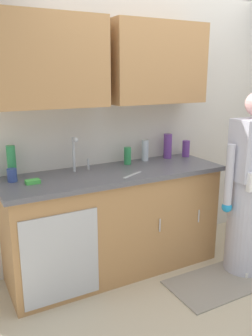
{
  "coord_description": "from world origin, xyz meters",
  "views": [
    {
      "loc": [
        -1.85,
        -1.95,
        1.76
      ],
      "look_at": [
        -0.51,
        0.55,
        1.0
      ],
      "focal_mm": 37.72,
      "sensor_mm": 36.0,
      "label": 1
    }
  ],
  "objects_px": {
    "person_at_sink": "(248,199)",
    "sink": "(85,177)",
    "bottle_soap": "(145,150)",
    "knife_on_counter": "(132,175)",
    "bottle_water_short": "(12,162)",
    "bottle_dish_liquid": "(127,156)",
    "bottle_cleaner_spray": "(186,149)",
    "bottle_water_tall": "(168,146)",
    "sponge": "(33,182)",
    "cup_by_sink": "(12,175)"
  },
  "relations": [
    {
      "from": "bottle_cleaner_spray",
      "to": "bottle_water_short",
      "type": "height_order",
      "value": "bottle_water_short"
    },
    {
      "from": "sponge",
      "to": "bottle_water_tall",
      "type": "bearing_deg",
      "value": 8.75
    },
    {
      "from": "bottle_cleaner_spray",
      "to": "bottle_dish_liquid",
      "type": "bearing_deg",
      "value": 179.91
    },
    {
      "from": "sink",
      "to": "knife_on_counter",
      "type": "relative_size",
      "value": 2.08
    },
    {
      "from": "person_at_sink",
      "to": "bottle_water_short",
      "type": "xyz_separation_m",
      "value": [
        -1.85,
        0.78,
        0.38
      ]
    },
    {
      "from": "sink",
      "to": "bottle_soap",
      "type": "relative_size",
      "value": 2.45
    },
    {
      "from": "sink",
      "to": "bottle_dish_liquid",
      "type": "relative_size",
      "value": 3.1
    },
    {
      "from": "bottle_dish_liquid",
      "to": "bottle_soap",
      "type": "xyz_separation_m",
      "value": [
        0.22,
        0.04,
        0.02
      ]
    },
    {
      "from": "bottle_soap",
      "to": "cup_by_sink",
      "type": "relative_size",
      "value": 1.96
    },
    {
      "from": "bottle_dish_liquid",
      "to": "sponge",
      "type": "bearing_deg",
      "value": -168.91
    },
    {
      "from": "bottle_soap",
      "to": "bottle_cleaner_spray",
      "type": "distance_m",
      "value": 0.46
    },
    {
      "from": "person_at_sink",
      "to": "bottle_water_short",
      "type": "distance_m",
      "value": 2.04
    },
    {
      "from": "bottle_water_tall",
      "to": "cup_by_sink",
      "type": "relative_size",
      "value": 2.34
    },
    {
      "from": "cup_by_sink",
      "to": "sponge",
      "type": "height_order",
      "value": "cup_by_sink"
    },
    {
      "from": "bottle_dish_liquid",
      "to": "bottle_water_short",
      "type": "height_order",
      "value": "bottle_water_short"
    },
    {
      "from": "bottle_soap",
      "to": "knife_on_counter",
      "type": "height_order",
      "value": "bottle_soap"
    },
    {
      "from": "bottle_cleaner_spray",
      "to": "bottle_water_short",
      "type": "distance_m",
      "value": 1.72
    },
    {
      "from": "bottle_soap",
      "to": "sink",
      "type": "bearing_deg",
      "value": -164.2
    },
    {
      "from": "bottle_soap",
      "to": "sponge",
      "type": "bearing_deg",
      "value": -168.84
    },
    {
      "from": "bottle_water_tall",
      "to": "bottle_water_short",
      "type": "bearing_deg",
      "value": 179.64
    },
    {
      "from": "bottle_dish_liquid",
      "to": "bottle_water_tall",
      "type": "xyz_separation_m",
      "value": [
        0.47,
        0.03,
        0.04
      ]
    },
    {
      "from": "bottle_soap",
      "to": "bottle_water_short",
      "type": "relative_size",
      "value": 0.76
    },
    {
      "from": "bottle_water_tall",
      "to": "bottle_water_short",
      "type": "height_order",
      "value": "bottle_water_short"
    },
    {
      "from": "cup_by_sink",
      "to": "bottle_water_short",
      "type": "bearing_deg",
      "value": 77.52
    },
    {
      "from": "sink",
      "to": "bottle_dish_liquid",
      "type": "xyz_separation_m",
      "value": [
        0.49,
        0.16,
        0.1
      ]
    },
    {
      "from": "bottle_soap",
      "to": "bottle_water_short",
      "type": "xyz_separation_m",
      "value": [
        -1.25,
        -0.0,
        0.03
      ]
    },
    {
      "from": "bottle_water_tall",
      "to": "bottle_soap",
      "type": "bearing_deg",
      "value": 177.73
    },
    {
      "from": "bottle_water_tall",
      "to": "sponge",
      "type": "distance_m",
      "value": 1.43
    },
    {
      "from": "person_at_sink",
      "to": "bottle_dish_liquid",
      "type": "height_order",
      "value": "person_at_sink"
    },
    {
      "from": "knife_on_counter",
      "to": "bottle_water_tall",
      "type": "bearing_deg",
      "value": 4.54
    },
    {
      "from": "bottle_cleaner_spray",
      "to": "sink",
      "type": "bearing_deg",
      "value": -172.43
    },
    {
      "from": "bottle_dish_liquid",
      "to": "sponge",
      "type": "distance_m",
      "value": 0.95
    },
    {
      "from": "person_at_sink",
      "to": "sink",
      "type": "bearing_deg",
      "value": 155.87
    },
    {
      "from": "knife_on_counter",
      "to": "bottle_cleaner_spray",
      "type": "bearing_deg",
      "value": -4.27
    },
    {
      "from": "cup_by_sink",
      "to": "knife_on_counter",
      "type": "xyz_separation_m",
      "value": [
        0.92,
        -0.29,
        -0.05
      ]
    },
    {
      "from": "person_at_sink",
      "to": "cup_by_sink",
      "type": "height_order",
      "value": "person_at_sink"
    },
    {
      "from": "bottle_water_short",
      "to": "bottle_soap",
      "type": "bearing_deg",
      "value": 0.03
    },
    {
      "from": "bottle_cleaner_spray",
      "to": "cup_by_sink",
      "type": "height_order",
      "value": "bottle_cleaner_spray"
    },
    {
      "from": "bottle_dish_liquid",
      "to": "bottle_soap",
      "type": "height_order",
      "value": "bottle_soap"
    },
    {
      "from": "person_at_sink",
      "to": "bottle_cleaner_spray",
      "type": "xyz_separation_m",
      "value": [
        -0.14,
        0.74,
        0.33
      ]
    },
    {
      "from": "sink",
      "to": "cup_by_sink",
      "type": "xyz_separation_m",
      "value": [
        -0.57,
        0.1,
        0.07
      ]
    },
    {
      "from": "bottle_dish_liquid",
      "to": "bottle_water_short",
      "type": "distance_m",
      "value": 1.04
    },
    {
      "from": "sink",
      "to": "knife_on_counter",
      "type": "xyz_separation_m",
      "value": [
        0.35,
        -0.19,
        0.02
      ]
    },
    {
      "from": "bottle_soap",
      "to": "cup_by_sink",
      "type": "distance_m",
      "value": 1.28
    },
    {
      "from": "cup_by_sink",
      "to": "bottle_cleaner_spray",
      "type": "bearing_deg",
      "value": 1.86
    },
    {
      "from": "person_at_sink",
      "to": "bottle_soap",
      "type": "height_order",
      "value": "person_at_sink"
    },
    {
      "from": "bottle_water_short",
      "to": "cup_by_sink",
      "type": "bearing_deg",
      "value": -102.48
    },
    {
      "from": "sink",
      "to": "sponge",
      "type": "distance_m",
      "value": 0.44
    },
    {
      "from": "bottle_water_tall",
      "to": "bottle_water_short",
      "type": "relative_size",
      "value": 0.91
    },
    {
      "from": "bottle_dish_liquid",
      "to": "knife_on_counter",
      "type": "bearing_deg",
      "value": -112.07
    }
  ]
}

